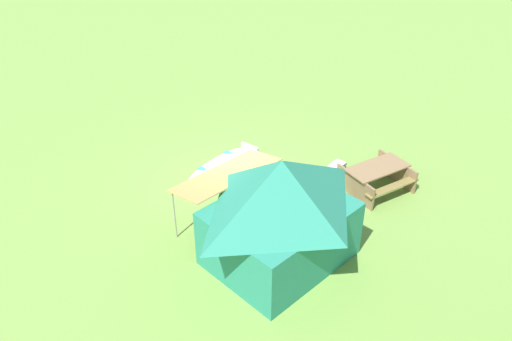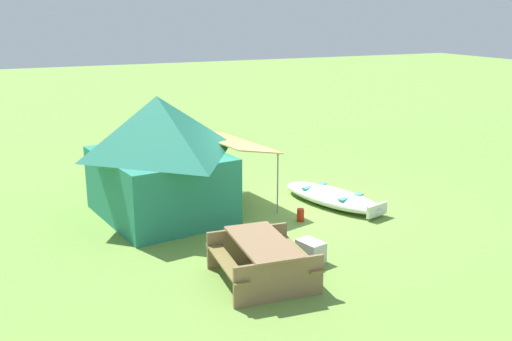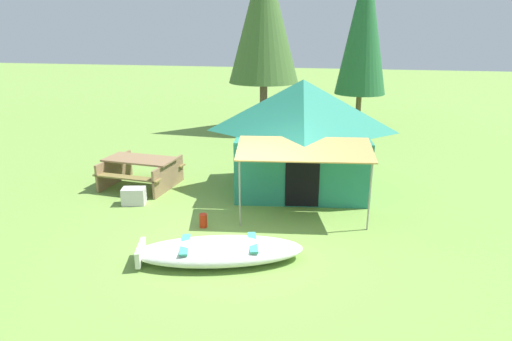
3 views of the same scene
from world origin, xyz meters
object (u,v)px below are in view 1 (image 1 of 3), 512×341
picnic_table (376,175)px  cooler_box (337,169)px  fuel_can (266,180)px  beached_rowboat (222,167)px  canvas_cabin_tent (280,210)px

picnic_table → cooler_box: (0.38, -1.19, -0.28)m
cooler_box → fuel_can: 2.16m
beached_rowboat → canvas_cabin_tent: canvas_cabin_tent is taller
beached_rowboat → fuel_can: bearing=119.1°
canvas_cabin_tent → picnic_table: size_ratio=2.18×
beached_rowboat → canvas_cabin_tent: bearing=76.2°
cooler_box → canvas_cabin_tent: bearing=26.5°
beached_rowboat → cooler_box: 3.43m
beached_rowboat → fuel_can: (-0.71, 1.27, -0.05)m
cooler_box → beached_rowboat: bearing=-38.6°
beached_rowboat → cooler_box: size_ratio=6.04×
fuel_can → picnic_table: bearing=138.8°
picnic_table → fuel_can: (2.35, -2.06, -0.33)m
beached_rowboat → picnic_table: picnic_table is taller
canvas_cabin_tent → fuel_can: size_ratio=14.58×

